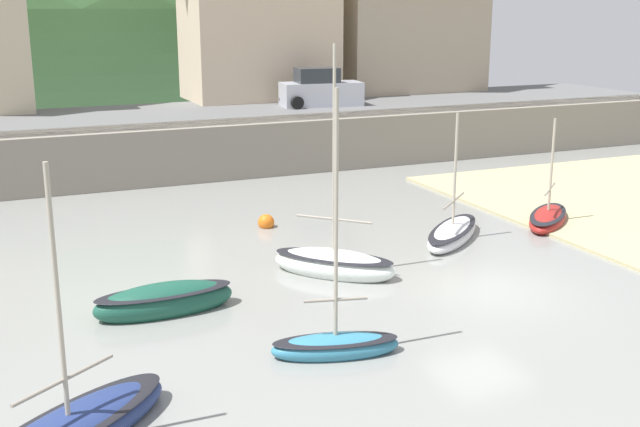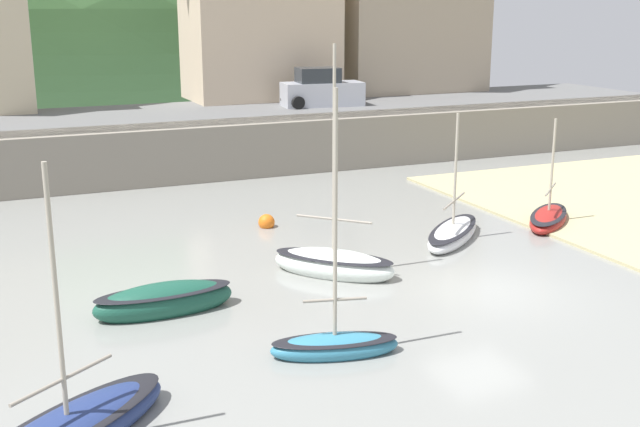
% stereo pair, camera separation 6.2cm
% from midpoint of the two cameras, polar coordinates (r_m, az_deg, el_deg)
% --- Properties ---
extents(quay_seawall, '(48.00, 9.40, 2.40)m').
position_cam_midpoint_polar(quay_seawall, '(36.91, -4.10, 5.21)').
color(quay_seawall, gray).
rests_on(quay_seawall, ground).
extents(hillside_backdrop, '(80.00, 44.00, 20.53)m').
position_cam_midpoint_polar(hillside_backdrop, '(72.32, -19.06, 13.80)').
color(hillside_backdrop, '#568E4D').
rests_on(hillside_backdrop, ground).
extents(waterfront_building_centre, '(8.20, 5.11, 10.03)m').
position_cam_midpoint_polar(waterfront_building_centre, '(44.51, -4.47, 14.79)').
color(waterfront_building_centre, beige).
rests_on(waterfront_building_centre, ground).
extents(sailboat_far_left, '(3.85, 3.65, 4.32)m').
position_cam_midpoint_polar(sailboat_far_left, '(26.35, 9.41, -1.37)').
color(sailboat_far_left, white).
rests_on(sailboat_far_left, ground).
extents(sailboat_blue_trim, '(3.41, 3.24, 3.87)m').
position_cam_midpoint_polar(sailboat_blue_trim, '(28.95, 15.96, -0.30)').
color(sailboat_blue_trim, '#A3221E').
rests_on(sailboat_blue_trim, ground).
extents(sailboat_nearest_shore, '(3.43, 3.48, 6.68)m').
position_cam_midpoint_polar(sailboat_nearest_shore, '(22.68, 0.90, -3.60)').
color(sailboat_nearest_shore, white).
rests_on(sailboat_nearest_shore, ground).
extents(dinghy_open_wooden, '(3.57, 1.31, 0.99)m').
position_cam_midpoint_polar(dinghy_open_wooden, '(20.36, -11.18, -6.17)').
color(dinghy_open_wooden, '#1B503E').
rests_on(dinghy_open_wooden, ground).
extents(fishing_boat_green, '(3.00, 1.59, 5.99)m').
position_cam_midpoint_polar(fishing_boat_green, '(17.70, 1.01, -9.29)').
color(fishing_boat_green, teal).
rests_on(fishing_boat_green, ground).
extents(parked_car_near_slipway, '(4.27, 2.17, 1.95)m').
position_cam_midpoint_polar(parked_car_near_slipway, '(41.15, -0.02, 8.84)').
color(parked_car_near_slipway, '#B2B7C3').
rests_on(parked_car_near_slipway, ground).
extents(mooring_buoy, '(0.57, 0.57, 0.57)m').
position_cam_midpoint_polar(mooring_buoy, '(27.54, -3.95, -0.63)').
color(mooring_buoy, orange).
rests_on(mooring_buoy, ground).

